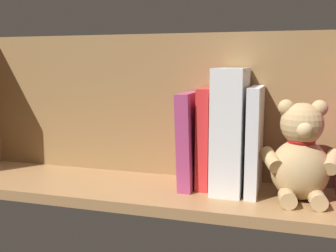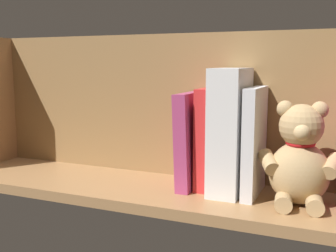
{
  "view_description": "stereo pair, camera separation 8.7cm",
  "coord_description": "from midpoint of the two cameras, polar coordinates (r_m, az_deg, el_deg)",
  "views": [
    {
      "loc": [
        -25.54,
        82.11,
        26.34
      ],
      "look_at": [
        0.0,
        0.0,
        13.3
      ],
      "focal_mm": 44.1,
      "sensor_mm": 36.0,
      "label": 1
    },
    {
      "loc": [
        -33.69,
        79.11,
        26.34
      ],
      "look_at": [
        0.0,
        0.0,
        13.3
      ],
      "focal_mm": 44.1,
      "sensor_mm": 36.0,
      "label": 2
    }
  ],
  "objects": [
    {
      "name": "book_5",
      "position": [
        0.88,
        2.62,
        -1.62
      ],
      "size": [
        2.67,
        10.98,
        21.28
      ],
      "primitive_type": "cube",
      "color": "red",
      "rests_on": "ground_plane"
    },
    {
      "name": "dictionary_thick_white",
      "position": [
        0.85,
        5.75,
        -0.58
      ],
      "size": [
        6.2,
        13.69,
        25.45
      ],
      "primitive_type": "cube",
      "color": "white",
      "rests_on": "ground_plane"
    },
    {
      "name": "book_4",
      "position": [
        0.85,
        9.08,
        -1.96
      ],
      "size": [
        2.39,
        13.71,
        21.76
      ],
      "primitive_type": "cube",
      "color": "silver",
      "rests_on": "ground_plane"
    },
    {
      "name": "shelf_back_panel",
      "position": [
        0.96,
        -0.78,
        2.78
      ],
      "size": [
        107.33,
        1.5,
        33.14
      ],
      "primitive_type": "cube",
      "color": "olive",
      "rests_on": "ground_plane"
    },
    {
      "name": "teddy_bear",
      "position": [
        0.83,
        15.03,
        -4.09
      ],
      "size": [
        15.74,
        13.46,
        19.55
      ],
      "rotation": [
        0.0,
        0.0,
        0.13
      ],
      "color": "tan",
      "rests_on": "ground_plane"
    },
    {
      "name": "book_6",
      "position": [
        0.88,
        0.25,
        -1.93
      ],
      "size": [
        3.56,
        12.92,
        20.36
      ],
      "primitive_type": "cube",
      "rotation": [
        0.0,
        0.04,
        0.0
      ],
      "color": "#B23F72",
      "rests_on": "ground_plane"
    },
    {
      "name": "ground_plane",
      "position": [
        0.9,
        -2.79,
        -9.11
      ],
      "size": [
        107.33,
        24.87,
        2.2
      ],
      "primitive_type": "cube",
      "color": "#A87A4C"
    }
  ]
}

